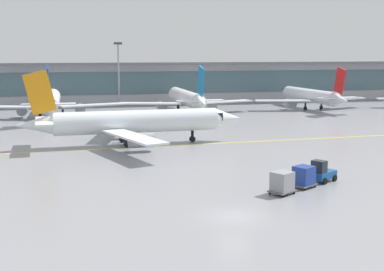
{
  "coord_description": "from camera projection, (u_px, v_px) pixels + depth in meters",
  "views": [
    {
      "loc": [
        -11.71,
        -35.97,
        11.98
      ],
      "look_at": [
        1.45,
        19.38,
        3.0
      ],
      "focal_mm": 49.86,
      "sensor_mm": 36.0,
      "label": 1
    }
  ],
  "objects": [
    {
      "name": "baggage_tug",
      "position": [
        322.0,
        173.0,
        49.35
      ],
      "size": [
        2.95,
        2.57,
        2.1
      ],
      "rotation": [
        0.0,
        0.0,
        0.54
      ],
      "color": "#194C8C",
      "rests_on": "ground_plane"
    },
    {
      "name": "terminal_concourse",
      "position": [
        117.0,
        82.0,
        123.23
      ],
      "size": [
        211.35,
        11.0,
        9.6
      ],
      "color": "#B2B7BC",
      "rests_on": "ground_plane"
    },
    {
      "name": "taxiway_centreline_stripe",
      "position": [
        140.0,
        147.0,
        67.52
      ],
      "size": [
        109.93,
        4.76,
        0.01
      ],
      "primitive_type": "cube",
      "rotation": [
        0.0,
        0.0,
        0.04
      ],
      "color": "yellow",
      "rests_on": "ground_plane"
    },
    {
      "name": "apron_light_mast_1",
      "position": [
        119.0,
        72.0,
        114.98
      ],
      "size": [
        1.8,
        0.36,
        13.97
      ],
      "color": "gray",
      "rests_on": "ground_plane"
    },
    {
      "name": "ground_plane",
      "position": [
        234.0,
        216.0,
        39.1
      ],
      "size": [
        400.0,
        400.0,
        0.0
      ],
      "primitive_type": "plane",
      "color": "gray"
    },
    {
      "name": "gate_airplane_3",
      "position": [
        186.0,
        98.0,
        104.76
      ],
      "size": [
        27.07,
        29.0,
        9.64
      ],
      "rotation": [
        0.0,
        0.0,
        1.57
      ],
      "color": "white",
      "rests_on": "ground_plane"
    },
    {
      "name": "taxiing_regional_jet",
      "position": [
        134.0,
        122.0,
        68.89
      ],
      "size": [
        29.52,
        27.46,
        9.78
      ],
      "rotation": [
        0.0,
        0.0,
        0.04
      ],
      "color": "white",
      "rests_on": "ground_plane"
    },
    {
      "name": "cargo_dolly_lead",
      "position": [
        304.0,
        176.0,
        47.27
      ],
      "size": [
        2.62,
        2.45,
        1.94
      ],
      "rotation": [
        0.0,
        0.0,
        0.54
      ],
      "color": "#595B60",
      "rests_on": "ground_plane"
    },
    {
      "name": "gate_airplane_2",
      "position": [
        51.0,
        101.0,
        97.85
      ],
      "size": [
        27.64,
        29.64,
        9.84
      ],
      "rotation": [
        0.0,
        0.0,
        1.56
      ],
      "color": "silver",
      "rests_on": "ground_plane"
    },
    {
      "name": "gate_airplane_4",
      "position": [
        311.0,
        96.0,
        111.9
      ],
      "size": [
        25.61,
        27.58,
        9.13
      ],
      "rotation": [
        0.0,
        0.0,
        1.63
      ],
      "color": "silver",
      "rests_on": "ground_plane"
    },
    {
      "name": "cargo_dolly_trailing",
      "position": [
        282.0,
        182.0,
        45.06
      ],
      "size": [
        2.62,
        2.45,
        1.94
      ],
      "rotation": [
        0.0,
        0.0,
        0.54
      ],
      "color": "#595B60",
      "rests_on": "ground_plane"
    }
  ]
}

